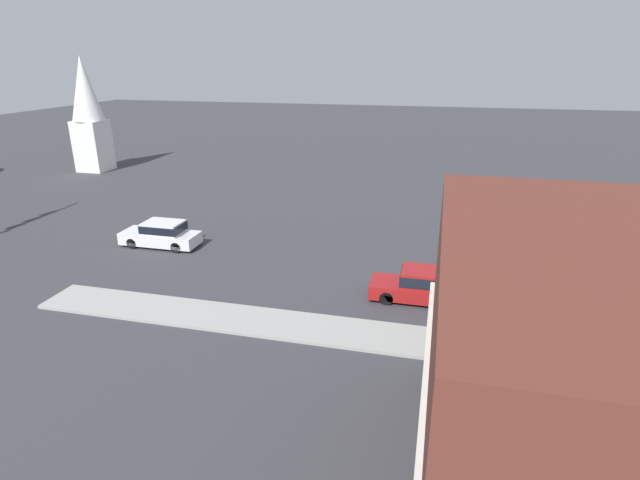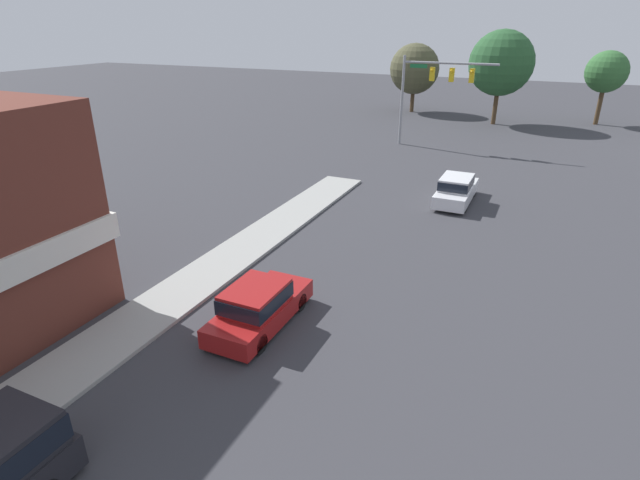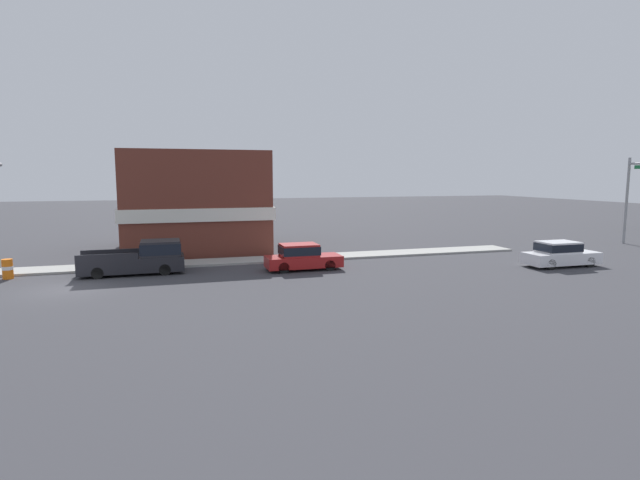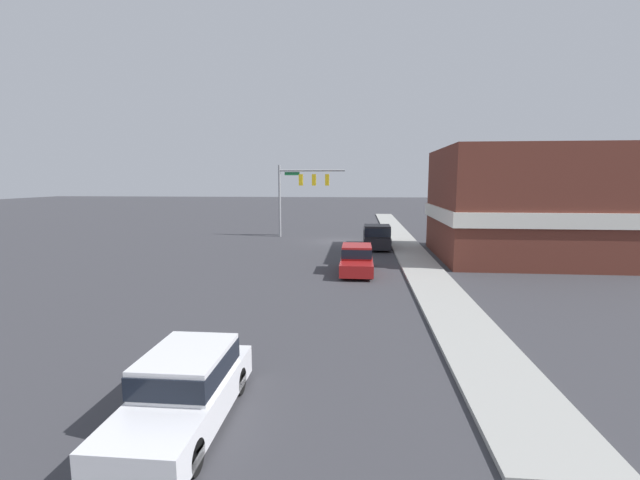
# 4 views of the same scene
# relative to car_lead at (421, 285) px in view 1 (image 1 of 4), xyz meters

# --- Properties ---
(car_lead) EXTENTS (1.82, 4.59, 1.60)m
(car_lead) POSITION_rel_car_lead_xyz_m (0.00, 0.00, 0.00)
(car_lead) COLOR black
(car_lead) RESTS_ON ground
(car_oncoming) EXTENTS (1.80, 4.81, 1.60)m
(car_oncoming) POSITION_rel_car_lead_xyz_m (3.65, 15.93, 0.00)
(car_oncoming) COLOR black
(car_oncoming) RESTS_ON ground
(church_steeple) EXTENTS (3.08, 3.08, 11.23)m
(church_steeple) POSITION_rel_car_lead_xyz_m (21.87, 34.17, 5.05)
(church_steeple) COLOR white
(church_steeple) RESTS_ON ground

